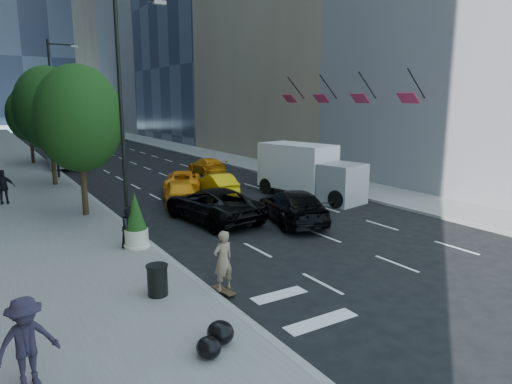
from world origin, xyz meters
TOP-DOWN VIEW (x-y plane):
  - ground at (0.00, 0.00)m, footprint 160.00×160.00m
  - sidewalk_left at (-9.00, 30.00)m, footprint 6.00×120.00m
  - sidewalk_right at (10.00, 30.00)m, footprint 4.00×120.00m
  - tower_right_far at (22.00, 98.00)m, footprint 20.00×24.00m
  - lamp_near at (-6.32, 4.00)m, footprint 2.13×0.22m
  - lamp_far at (-6.32, 22.00)m, footprint 2.13×0.22m
  - tree_near at (-7.20, 9.00)m, footprint 4.20×4.20m
  - tree_mid at (-7.20, 19.00)m, footprint 4.50×4.50m
  - tree_far at (-7.20, 32.00)m, footprint 3.90×3.90m
  - traffic_signal at (-6.40, 40.00)m, footprint 2.48×0.53m
  - facade_flags at (10.64, 10.00)m, footprint 1.85×13.30m
  - skateboarder at (-5.60, -3.00)m, footprint 0.75×0.56m
  - black_sedan_lincoln at (-2.00, 5.00)m, footprint 3.42×6.23m
  - black_sedan_mercedes at (1.20, 2.70)m, footprint 3.75×5.94m
  - taxi_a at (-2.00, 9.22)m, footprint 3.00×4.73m
  - taxi_b at (1.20, 10.76)m, footprint 1.81×4.16m
  - taxi_c at (-0.22, 13.00)m, footprint 4.04×5.32m
  - taxi_d at (4.20, 18.59)m, footprint 1.91×4.49m
  - city_bus at (-4.80, 30.54)m, footprint 3.60×11.48m
  - box_truck at (5.48, 6.94)m, footprint 3.82×7.10m
  - pedestrian_a at (-6.80, 2.63)m, footprint 0.98×0.89m
  - pedestrian_b at (-10.56, 13.86)m, footprint 1.20×0.64m
  - pedestrian_c at (-11.20, -5.26)m, footprint 1.38×0.99m
  - trash_can at (-7.47, -2.37)m, footprint 0.60×0.60m
  - planter_shrub at (-6.60, 2.46)m, footprint 0.91×0.91m
  - garbage_bags at (-7.35, -5.96)m, footprint 1.11×1.07m

SIDE VIEW (x-z plane):
  - ground at x=0.00m, z-range 0.00..0.00m
  - sidewalk_left at x=-9.00m, z-range 0.00..0.15m
  - sidewalk_right at x=10.00m, z-range 0.00..0.15m
  - garbage_bags at x=-7.35m, z-range 0.14..0.69m
  - trash_can at x=-7.47m, z-range 0.15..1.05m
  - taxi_d at x=4.20m, z-range 0.00..1.29m
  - taxi_b at x=1.20m, z-range 0.00..1.33m
  - taxi_c at x=-0.22m, z-range 0.00..1.34m
  - taxi_a at x=-2.00m, z-range 0.00..1.50m
  - black_sedan_mercedes at x=1.20m, z-range 0.00..1.60m
  - black_sedan_lincoln at x=-2.00m, z-range 0.00..1.65m
  - skateboarder at x=-5.60m, z-range 0.00..1.88m
  - pedestrian_a at x=-6.80m, z-range 0.15..1.78m
  - pedestrian_c at x=-11.20m, z-range 0.15..2.08m
  - pedestrian_b at x=-10.56m, z-range 0.15..2.10m
  - planter_shrub at x=-6.60m, z-range 0.10..2.29m
  - city_bus at x=-4.80m, z-range 0.00..3.15m
  - box_truck at x=5.48m, z-range 0.03..3.25m
  - traffic_signal at x=-6.40m, z-range 1.63..6.83m
  - tree_far at x=-7.20m, z-range 1.16..8.09m
  - tree_near at x=-7.20m, z-range 1.24..8.70m
  - tree_mid at x=-7.20m, z-range 1.32..9.31m
  - lamp_near at x=-6.32m, z-range 0.81..10.81m
  - lamp_far at x=-6.32m, z-range 0.81..10.81m
  - facade_flags at x=10.64m, z-range 5.16..7.21m
  - tower_right_far at x=22.00m, z-range 0.00..50.00m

